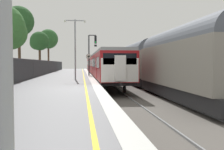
{
  "coord_description": "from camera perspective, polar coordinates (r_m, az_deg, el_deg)",
  "views": [
    {
      "loc": [
        -0.6,
        -14.55,
        1.5
      ],
      "look_at": [
        1.43,
        2.21,
        0.72
      ],
      "focal_mm": 40.42,
      "sensor_mm": 36.0,
      "label": 1
    }
  ],
  "objects": [
    {
      "name": "commuter_train_at_platform",
      "position": [
        37.22,
        -2.77,
        2.29
      ],
      "size": [
        2.83,
        39.6,
        3.81
      ],
      "color": "maroon",
      "rests_on": "ground"
    },
    {
      "name": "background_tree_back",
      "position": [
        32.64,
        -20.47,
        11.05
      ],
      "size": [
        3.57,
        3.57,
        8.3
      ],
      "color": "#473323",
      "rests_on": "ground"
    },
    {
      "name": "freight_train_adjacent_track",
      "position": [
        31.08,
        5.54,
        2.99
      ],
      "size": [
        2.6,
        41.83,
        4.91
      ],
      "color": "#232326",
      "rests_on": "ground"
    },
    {
      "name": "ground",
      "position": [
        15.06,
        5.6,
        -5.42
      ],
      "size": [
        17.4,
        110.0,
        1.21
      ],
      "color": "slate"
    },
    {
      "name": "background_tree_centre",
      "position": [
        52.2,
        -14.31,
        7.79
      ],
      "size": [
        3.86,
        3.86,
        8.29
      ],
      "color": "#473323",
      "rests_on": "ground"
    },
    {
      "name": "background_tree_right",
      "position": [
        45.45,
        -16.22,
        7.22
      ],
      "size": [
        3.25,
        3.25,
        6.97
      ],
      "color": "#473323",
      "rests_on": "ground"
    },
    {
      "name": "platform_lamp_mid",
      "position": [
        23.68,
        -8.33,
        6.92
      ],
      "size": [
        2.0,
        0.2,
        5.54
      ],
      "color": "#93999E",
      "rests_on": "ground"
    },
    {
      "name": "background_tree_left",
      "position": [
        24.49,
        -23.06,
        9.61
      ],
      "size": [
        3.96,
        3.92,
        6.67
      ],
      "color": "#473323",
      "rests_on": "ground"
    },
    {
      "name": "speed_limit_sign",
      "position": [
        30.02,
        -5.3,
        2.97
      ],
      "size": [
        0.59,
        0.08,
        2.62
      ],
      "color": "#59595B",
      "rests_on": "ground"
    },
    {
      "name": "signal_gantry",
      "position": [
        32.37,
        -4.78,
        5.65
      ],
      "size": [
        1.1,
        0.24,
        5.13
      ],
      "color": "#47474C",
      "rests_on": "ground"
    }
  ]
}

